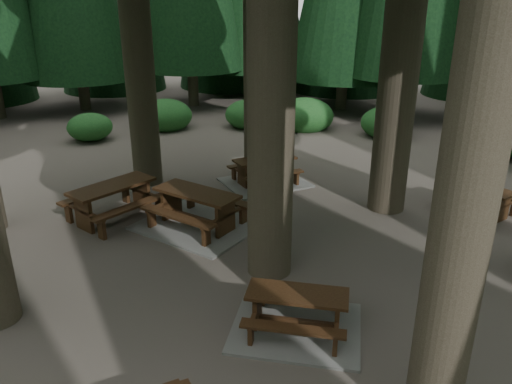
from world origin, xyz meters
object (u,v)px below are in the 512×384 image
at_px(picnic_table_b, 113,197).
at_px(picnic_table_f, 265,175).
at_px(picnic_table_d, 479,195).
at_px(picnic_table_a, 297,318).
at_px(picnic_table_c, 198,214).

height_order(picnic_table_b, picnic_table_f, picnic_table_b).
relative_size(picnic_table_b, picnic_table_d, 1.18).
bearing_deg(picnic_table_f, picnic_table_a, -113.36).
xyz_separation_m(picnic_table_c, picnic_table_f, (0.38, 3.24, -0.06)).
distance_m(picnic_table_a, picnic_table_d, 6.69).
height_order(picnic_table_b, picnic_table_c, same).
bearing_deg(picnic_table_d, picnic_table_a, -82.03).
relative_size(picnic_table_b, picnic_table_c, 0.82).
xyz_separation_m(picnic_table_d, picnic_table_f, (-5.57, -0.12, -0.21)).
height_order(picnic_table_c, picnic_table_f, picnic_table_c).
relative_size(picnic_table_a, picnic_table_d, 1.14).
distance_m(picnic_table_b, picnic_table_d, 8.82).
height_order(picnic_table_b, picnic_table_d, picnic_table_b).
xyz_separation_m(picnic_table_b, picnic_table_c, (2.03, 0.39, -0.27)).
relative_size(picnic_table_c, picnic_table_d, 1.45).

